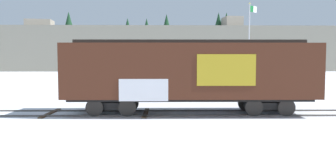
{
  "coord_description": "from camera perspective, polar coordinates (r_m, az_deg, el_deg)",
  "views": [
    {
      "loc": [
        -1.12,
        -15.06,
        2.98
      ],
      "look_at": [
        -0.79,
        2.21,
        2.03
      ],
      "focal_mm": 29.74,
      "sensor_mm": 36.0,
      "label": 1
    }
  ],
  "objects": [
    {
      "name": "parked_car_black",
      "position": [
        20.95,
        -6.53,
        -2.69
      ],
      "size": [
        4.39,
        2.03,
        1.71
      ],
      "color": "black",
      "rests_on": "ground_plane"
    },
    {
      "name": "freight_car",
      "position": [
        15.14,
        4.46,
        0.55
      ],
      "size": [
        13.23,
        3.02,
        4.03
      ],
      "color": "#472316",
      "rests_on": "ground_plane"
    },
    {
      "name": "track",
      "position": [
        15.37,
        1.94,
        -7.88
      ],
      "size": [
        60.01,
        2.84,
        0.08
      ],
      "color": "#4C4742",
      "rests_on": "ground_plane"
    },
    {
      "name": "flagpole",
      "position": [
        30.3,
        16.48,
        7.46
      ],
      "size": [
        1.07,
        0.83,
        8.79
      ],
      "color": "silver",
      "rests_on": "ground_plane"
    },
    {
      "name": "hillside",
      "position": [
        87.83,
        -0.39,
        4.88
      ],
      "size": [
        118.25,
        40.91,
        16.09
      ],
      "color": "gray",
      "rests_on": "ground_plane"
    },
    {
      "name": "ground_plane",
      "position": [
        15.39,
        3.12,
        -8.01
      ],
      "size": [
        260.0,
        260.0,
        0.0
      ],
      "primitive_type": "plane",
      "color": "silver"
    },
    {
      "name": "parked_car_blue",
      "position": [
        21.29,
        11.42,
        -2.52
      ],
      "size": [
        4.26,
        2.32,
        1.82
      ],
      "color": "navy",
      "rests_on": "ground_plane"
    }
  ]
}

